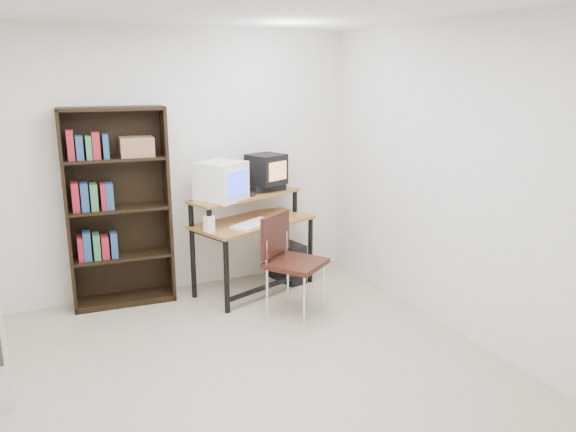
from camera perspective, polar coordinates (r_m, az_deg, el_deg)
name	(u,v)px	position (r m, az deg, el deg)	size (l,w,h in m)	color
floor	(236,382)	(4.26, -5.32, -16.43)	(4.00, 4.00, 0.01)	#B6AE97
ceiling	(226,0)	(3.69, -6.32, 20.94)	(4.00, 4.00, 0.01)	white
back_wall	(162,164)	(5.66, -12.68, 5.15)	(4.00, 0.01, 2.60)	silver
front_wall	(422,326)	(2.09, 13.47, -10.78)	(4.00, 0.01, 2.60)	silver
right_wall	(463,183)	(4.80, 17.33, 3.24)	(0.01, 4.00, 2.60)	silver
computer_desk	(252,225)	(5.65, -3.68, -0.87)	(1.34, 0.97, 0.98)	olive
crt_monitor	(221,181)	(5.45, -6.81, 3.53)	(0.54, 0.54, 0.37)	white
vcr	(265,187)	(5.86, -2.35, 2.91)	(0.36, 0.26, 0.08)	black
crt_tv	(266,169)	(5.81, -2.21, 4.77)	(0.43, 0.42, 0.31)	black
cd_spindle	(250,194)	(5.60, -3.89, 2.20)	(0.12, 0.12, 0.05)	#26262B
keyboard	(254,225)	(5.47, -3.51, -0.87)	(0.47, 0.21, 0.04)	white
mousepad	(281,218)	(5.76, -0.71, -0.22)	(0.22, 0.18, 0.01)	black
mouse	(282,216)	(5.77, -0.66, 0.02)	(0.10, 0.06, 0.03)	white
desk_speaker	(209,225)	(5.25, -8.01, -0.86)	(0.08, 0.07, 0.17)	white
pc_tower	(287,261)	(6.03, -0.14, -4.62)	(0.20, 0.45, 0.42)	black
school_chair	(288,254)	(5.09, -0.01, -3.85)	(0.65, 0.65, 0.94)	black
bookshelf	(118,206)	(5.50, -16.90, 1.00)	(0.96, 0.38, 1.88)	black
wall_outlet	(377,258)	(5.92, 9.01, -4.27)	(0.02, 0.08, 0.12)	beige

